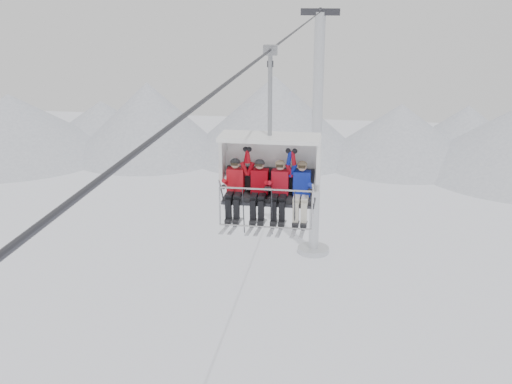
# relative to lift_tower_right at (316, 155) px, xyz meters

# --- Properties ---
(ridgeline) EXTENTS (72.00, 21.00, 7.00)m
(ridgeline) POSITION_rel_lift_tower_right_xyz_m (-1.58, 20.05, -2.94)
(ridgeline) COLOR silver
(ridgeline) RESTS_ON ground
(lift_tower_right) EXTENTS (2.00, 1.80, 13.48)m
(lift_tower_right) POSITION_rel_lift_tower_right_xyz_m (0.00, 0.00, 0.00)
(lift_tower_right) COLOR silver
(lift_tower_right) RESTS_ON ground
(haul_cable) EXTENTS (0.06, 50.00, 0.06)m
(haul_cable) POSITION_rel_lift_tower_right_xyz_m (0.00, -22.00, 7.52)
(haul_cable) COLOR #2F2F34
(haul_cable) RESTS_ON lift_tower_left
(chairlift_carrier) EXTENTS (2.28, 1.17, 3.98)m
(chairlift_carrier) POSITION_rel_lift_tower_right_xyz_m (0.00, -19.79, 4.88)
(chairlift_carrier) COLOR black
(chairlift_carrier) RESTS_ON haul_cable
(skier_far_left) EXTENTS (0.39, 1.69, 1.57)m
(skier_far_left) POSITION_rel_lift_tower_right_xyz_m (-0.79, -20.09, 4.41)
(skier_far_left) COLOR red
(skier_far_left) RESTS_ON chairlift_carrier
(skier_center_left) EXTENTS (0.39, 1.69, 1.57)m
(skier_center_left) POSITION_rel_lift_tower_right_xyz_m (-0.22, -20.09, 4.41)
(skier_center_left) COLOR #A3030F
(skier_center_left) RESTS_ON chairlift_carrier
(skier_center_right) EXTENTS (0.39, 1.69, 1.57)m
(skier_center_right) POSITION_rel_lift_tower_right_xyz_m (0.26, -20.09, 4.41)
(skier_center_right) COLOR #B40D1D
(skier_center_right) RESTS_ON chairlift_carrier
(skier_far_right) EXTENTS (0.39, 1.69, 1.57)m
(skier_far_right) POSITION_rel_lift_tower_right_xyz_m (0.76, -20.09, 4.41)
(skier_far_right) COLOR #1123A4
(skier_far_right) RESTS_ON chairlift_carrier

